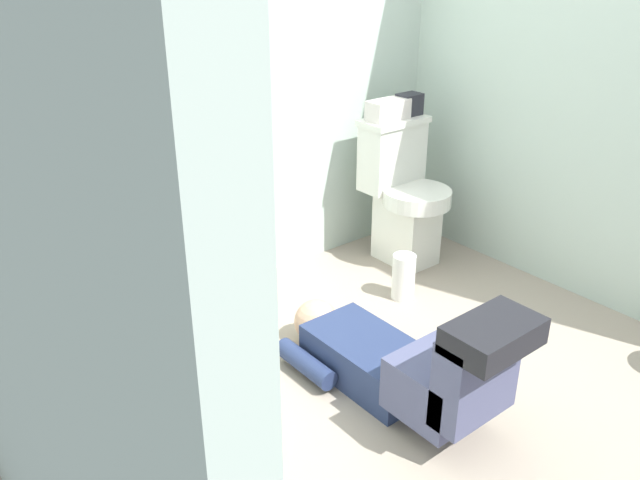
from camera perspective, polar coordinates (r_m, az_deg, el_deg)
ground_plane at (r=2.64m, az=5.61°, el=-12.74°), size 2.95×3.13×0.04m
wall_back at (r=2.99m, az=-8.87°, el=17.28°), size 2.61×0.08×2.40m
wall_right at (r=3.14m, az=24.13°, el=15.87°), size 0.08×2.13×2.40m
toilet at (r=3.44m, az=7.23°, el=4.02°), size 0.36×0.46×0.75m
vanity_cabinet at (r=2.60m, az=-18.22°, el=-3.13°), size 0.60×0.53×0.82m
faucet at (r=2.56m, az=-20.88°, el=7.05°), size 0.02×0.02×0.10m
person_plumber at (r=2.45m, az=7.18°, el=-10.48°), size 0.39×1.06×0.52m
tissue_box at (r=3.34m, az=5.96°, el=11.23°), size 0.22×0.11×0.10m
toiletry_bag at (r=3.44m, az=7.79°, el=11.65°), size 0.12×0.09×0.11m
soap_dispenser at (r=2.49m, az=-24.88°, el=6.31°), size 0.06×0.06×0.17m
bottle_green at (r=2.46m, az=-22.59°, el=6.43°), size 0.04×0.04×0.13m
bottle_clear at (r=2.48m, az=-20.82°, el=6.88°), size 0.05×0.05×0.13m
bottle_pink at (r=2.54m, az=-20.08°, el=7.54°), size 0.05×0.05×0.14m
bottle_white at (r=2.53m, az=-18.12°, el=7.42°), size 0.06×0.06×0.12m
bottle_blue at (r=2.56m, az=-16.94°, el=7.92°), size 0.05×0.05×0.13m
paper_towel_roll at (r=3.14m, az=7.29°, el=-3.20°), size 0.11×0.11×0.23m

